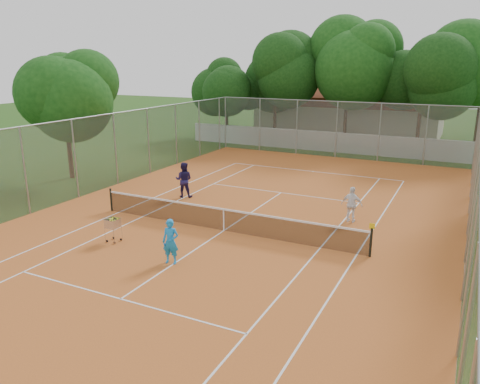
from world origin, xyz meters
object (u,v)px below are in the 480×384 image
at_px(clubhouse, 349,110).
at_px(ball_hopper, 113,229).
at_px(tennis_net, 224,219).
at_px(player_far_left, 184,180).
at_px(player_far_right, 352,205).
at_px(player_near, 171,242).

xyz_separation_m(clubhouse, ball_hopper, (-1.25, -31.94, -1.67)).
relative_size(tennis_net, player_far_left, 6.56).
bearing_deg(ball_hopper, player_far_right, 16.78).
distance_m(clubhouse, player_far_right, 26.40).
xyz_separation_m(player_far_left, player_far_right, (8.60, -0.04, -0.12)).
relative_size(tennis_net, player_far_right, 7.56).
bearing_deg(player_far_right, player_near, 58.60).
height_order(player_near, player_far_right, player_near).
xyz_separation_m(tennis_net, player_far_right, (4.43, 3.43, 0.30)).
distance_m(clubhouse, player_near, 32.70).
height_order(player_far_left, player_far_right, player_far_left).
xyz_separation_m(tennis_net, ball_hopper, (-3.25, -2.94, 0.02)).
bearing_deg(clubhouse, tennis_net, -86.05).
distance_m(tennis_net, ball_hopper, 4.39).
bearing_deg(clubhouse, player_near, -86.69).
bearing_deg(tennis_net, player_far_left, 140.29).
relative_size(player_far_left, player_far_right, 1.15).
bearing_deg(player_far_right, tennis_net, 39.19).
bearing_deg(player_near, ball_hopper, 155.03).
bearing_deg(ball_hopper, tennis_net, 19.27).
height_order(player_near, player_far_left, player_far_left).
bearing_deg(ball_hopper, player_near, -34.93).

